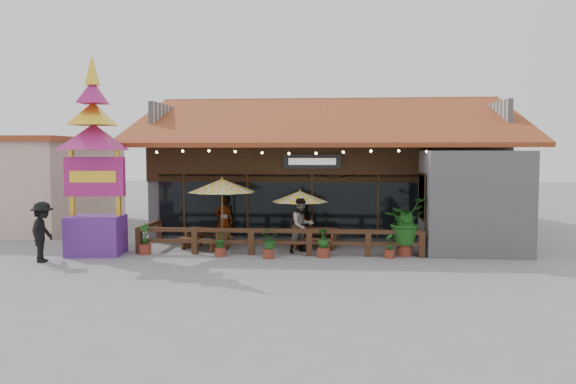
# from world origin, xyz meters

# --- Properties ---
(ground) EXTENTS (100.00, 100.00, 0.00)m
(ground) POSITION_xyz_m (0.00, 0.00, 0.00)
(ground) COLOR gray
(ground) RESTS_ON ground
(restaurant_building) EXTENTS (15.50, 14.73, 6.09)m
(restaurant_building) POSITION_xyz_m (0.26, 6.61, 2.21)
(restaurant_building) COLOR #A2A2A6
(restaurant_building) RESTS_ON ground
(patio_railing) EXTENTS (10.00, 2.60, 0.92)m
(patio_railing) POSITION_xyz_m (-2.25, -0.27, 0.61)
(patio_railing) COLOR #4A2A1A
(patio_railing) RESTS_ON ground
(neighbor_building) EXTENTS (8.40, 8.40, 4.22)m
(neighbor_building) POSITION_xyz_m (-15.00, 6.00, 2.14)
(neighbor_building) COLOR #CBAD99
(neighbor_building) RESTS_ON ground
(umbrella_left) EXTENTS (3.29, 3.29, 2.66)m
(umbrella_left) POSITION_xyz_m (-3.74, 0.59, 2.32)
(umbrella_left) COLOR brown
(umbrella_left) RESTS_ON ground
(umbrella_right) EXTENTS (2.09, 2.09, 2.20)m
(umbrella_right) POSITION_xyz_m (-0.92, 0.93, 1.92)
(umbrella_right) COLOR brown
(umbrella_right) RESTS_ON ground
(picnic_table_left) EXTENTS (1.91, 1.79, 0.74)m
(picnic_table_left) POSITION_xyz_m (-4.36, 0.62, 0.50)
(picnic_table_left) COLOR brown
(picnic_table_left) RESTS_ON ground
(picnic_table_right) EXTENTS (1.80, 1.64, 0.75)m
(picnic_table_right) POSITION_xyz_m (-0.33, 1.03, 0.50)
(picnic_table_right) COLOR brown
(picnic_table_right) RESTS_ON ground
(thai_sign_tower) EXTENTS (2.93, 2.93, 7.35)m
(thai_sign_tower) POSITION_xyz_m (-7.87, -0.91, 3.89)
(thai_sign_tower) COLOR #5C268D
(thai_sign_tower) RESTS_ON ground
(tropical_plant) EXTENTS (1.91, 1.94, 2.03)m
(tropical_plant) POSITION_xyz_m (2.76, -0.24, 1.16)
(tropical_plant) COLOR maroon
(tropical_plant) RESTS_ON ground
(diner_a) EXTENTS (0.69, 0.47, 1.84)m
(diner_a) POSITION_xyz_m (-3.89, 1.65, 0.92)
(diner_a) COLOR #352010
(diner_a) RESTS_ON ground
(diner_b) EXTENTS (1.19, 1.14, 1.93)m
(diner_b) POSITION_xyz_m (-0.79, 0.10, 0.96)
(diner_b) COLOR #352010
(diner_b) RESTS_ON ground
(diner_c) EXTENTS (0.88, 0.44, 1.45)m
(diner_c) POSITION_xyz_m (-0.91, 1.46, 0.72)
(diner_c) COLOR #352010
(diner_c) RESTS_ON ground
(pedestrian) EXTENTS (0.90, 1.36, 1.96)m
(pedestrian) POSITION_xyz_m (-9.03, -2.32, 0.98)
(pedestrian) COLOR black
(pedestrian) RESTS_ON ground
(planter_a) EXTENTS (0.44, 0.44, 1.07)m
(planter_a) POSITION_xyz_m (-6.23, -0.68, 0.45)
(planter_a) COLOR maroon
(planter_a) RESTS_ON ground
(planter_b) EXTENTS (0.38, 0.42, 0.91)m
(planter_b) POSITION_xyz_m (-3.51, -0.88, 0.41)
(planter_b) COLOR maroon
(planter_b) RESTS_ON ground
(planter_c) EXTENTS (0.68, 0.62, 0.96)m
(planter_c) POSITION_xyz_m (-1.84, -1.08, 0.54)
(planter_c) COLOR maroon
(planter_c) RESTS_ON ground
(planter_d) EXTENTS (0.51, 0.51, 1.00)m
(planter_d) POSITION_xyz_m (-0.02, -0.77, 0.48)
(planter_d) COLOR maroon
(planter_d) RESTS_ON ground
(planter_e) EXTENTS (0.35, 0.36, 0.85)m
(planter_e) POSITION_xyz_m (2.20, -0.72, 0.36)
(planter_e) COLOR maroon
(planter_e) RESTS_ON ground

